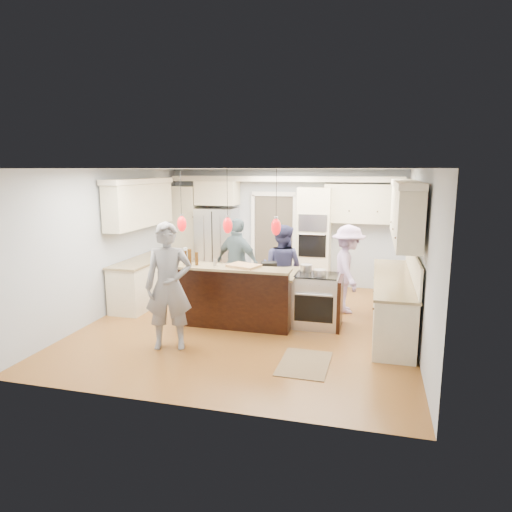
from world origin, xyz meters
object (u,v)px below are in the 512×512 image
Objects in this scene: kitchen_island at (239,295)px; person_bar_end at (169,286)px; refrigerator at (217,246)px; island_range at (318,301)px; person_far_left at (282,268)px.

person_bar_end is (-0.65, -1.47, 0.48)m from kitchen_island.
island_range is at bearing -42.59° from refrigerator.
person_bar_end is 2.59m from person_far_left.
island_range is at bearing 19.46° from person_bar_end.
refrigerator is 2.91m from kitchen_island.
refrigerator is 3.71m from island_range.
person_bar_end is at bearing -80.85° from refrigerator.
person_far_left is (-0.78, 0.70, 0.38)m from island_range.
island_range is 1.11m from person_far_left.
refrigerator is 1.07× the size of person_far_left.
person_far_left is (0.63, 0.78, 0.35)m from kitchen_island.
island_range is (1.41, 0.08, -0.03)m from kitchen_island.
person_bar_end is 1.15× the size of person_far_left.
refrigerator is 0.86× the size of kitchen_island.
refrigerator reaches higher than island_range.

